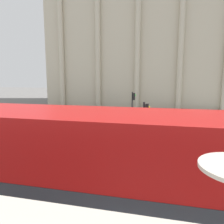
% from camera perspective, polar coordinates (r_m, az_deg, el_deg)
% --- Properties ---
extents(double_decker_bus, '(11.10, 2.66, 4.18)m').
position_cam_1_polar(double_decker_bus, '(7.05, -19.76, -14.55)').
color(double_decker_bus, black).
rests_on(double_decker_bus, ground_plane).
extents(plaza_building_left, '(34.68, 15.05, 22.89)m').
position_cam_1_polar(plaza_building_left, '(44.99, 7.86, 17.01)').
color(plaza_building_left, beige).
rests_on(plaza_building_left, ground_plane).
extents(traffic_light_near, '(0.42, 0.24, 3.66)m').
position_cam_1_polar(traffic_light_near, '(13.16, 8.58, -2.88)').
color(traffic_light_near, black).
rests_on(traffic_light_near, ground_plane).
extents(traffic_light_mid, '(0.42, 0.24, 3.68)m').
position_cam_1_polar(traffic_light_mid, '(21.90, 5.48, 1.92)').
color(traffic_light_mid, black).
rests_on(traffic_light_mid, ground_plane).
extents(pedestrian_white, '(0.32, 0.32, 1.73)m').
position_cam_1_polar(pedestrian_white, '(15.94, 15.68, -6.21)').
color(pedestrian_white, '#282B33').
rests_on(pedestrian_white, ground_plane).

